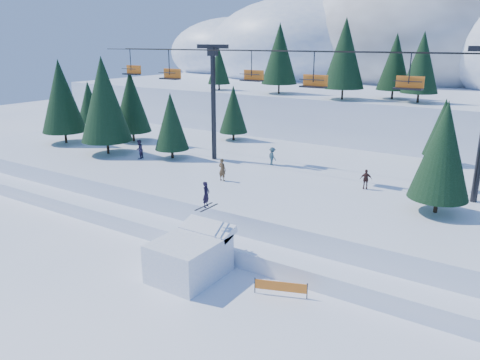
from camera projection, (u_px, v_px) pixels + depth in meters
The scene contains 10 objects.
ground at pixel (152, 294), 25.16m from camera, with size 160.00×160.00×0.00m, color white.
mid_shelf at pixel (301, 188), 39.23m from camera, with size 70.00×22.00×2.50m, color white.
berm at pixel (235, 235), 31.41m from camera, with size 70.00×6.00×1.10m, color white.
mountain_ridge at pixel (414, 60), 83.86m from camera, with size 119.00×60.23×26.46m.
jump_kicker at pixel (190, 256), 26.80m from camera, with size 3.37×4.60×5.34m.
chairlift at pixel (314, 91), 36.58m from camera, with size 46.40×3.21×10.28m.
conifer_stand at pixel (318, 121), 36.80m from camera, with size 64.21×17.59×9.62m.
distant_skiers at pixel (286, 163), 38.81m from camera, with size 29.47×10.06×1.85m.
banner_near at pixel (281, 287), 24.86m from camera, with size 2.68×1.05×0.90m.
banner_far at pixel (413, 305), 23.09m from camera, with size 2.66×1.09×0.90m.
Camera 1 is at (16.18, -16.11, 13.11)m, focal length 35.00 mm.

